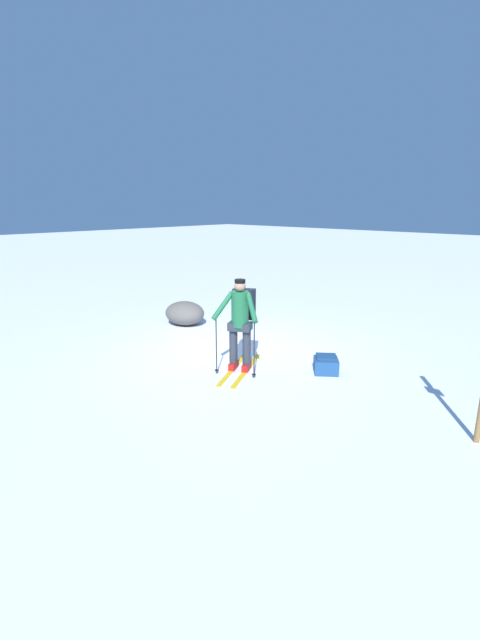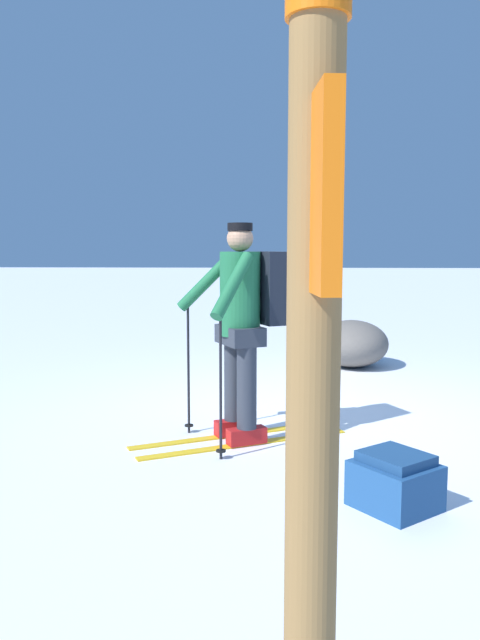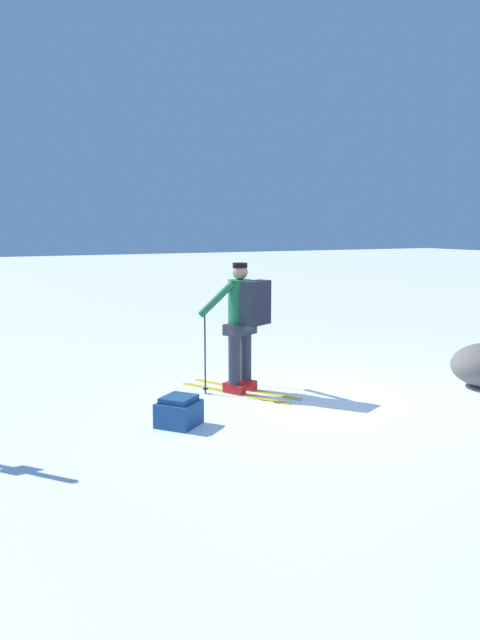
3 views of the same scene
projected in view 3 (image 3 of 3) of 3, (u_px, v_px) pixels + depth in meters
name	position (u px, v px, depth m)	size (l,w,h in m)	color
ground_plane	(316.00, 396.00, 7.91)	(80.00, 80.00, 0.00)	white
skier	(243.00, 318.00, 7.96)	(1.07, 1.69, 1.68)	gold
dropped_backpack	(179.00, 412.00, 6.72)	(0.57, 0.57, 0.33)	navy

